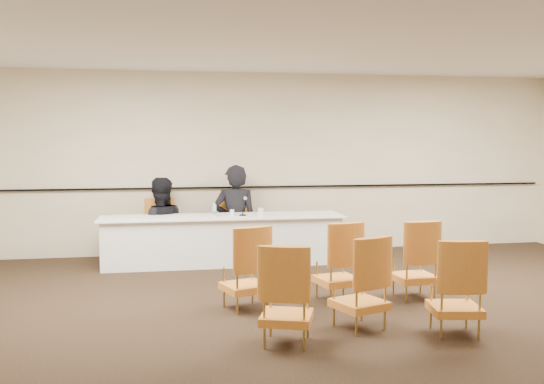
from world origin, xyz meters
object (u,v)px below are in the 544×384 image
Objects in this scene: drinking_glass at (232,213)px; panelist_main_chair at (235,227)px; aud_chair_back_mid at (359,282)px; aud_chair_back_right at (455,286)px; panelist_main at (235,225)px; aud_chair_front_mid at (338,261)px; panel_table at (223,240)px; aud_chair_front_left at (245,267)px; panelist_second at (160,232)px; water_bottle at (214,210)px; aud_chair_front_right at (414,259)px; microphone at (243,207)px; coffee_cup at (261,212)px; aud_chair_back_left at (287,293)px; panelist_second_chair at (160,229)px.

panelist_main_chair is at bearing 78.37° from drinking_glass.
aud_chair_back_mid and aud_chair_back_right have the same top height.
aud_chair_back_mid is at bearing -78.42° from panelist_main_chair.
panelist_main is 2.05× the size of aud_chair_front_mid.
aud_chair_front_mid reaches higher than panel_table.
aud_chair_front_left is at bearing 175.12° from aud_chair_front_mid.
panelist_second is (-1.21, 0.01, -0.08)m from panelist_main.
panelist_main_chair reaches higher than water_bottle.
panelist_second is at bearing 149.89° from panel_table.
aud_chair_back_mid reaches higher than drinking_glass.
panelist_main is at bearing 118.55° from aud_chair_front_right.
microphone is 0.30× the size of aud_chair_back_mid.
aud_chair_back_right is at bearing -68.64° from panelist_main_chair.
aud_chair_front_left and aud_chair_front_right have the same top height.
drinking_glass is at bearing -9.57° from panel_table.
aud_chair_front_left is 2.26m from aud_chair_back_right.
panelist_main is at bearing 112.51° from coffee_cup.
aud_chair_front_right is (0.94, -0.03, 0.00)m from aud_chair_front_mid.
panel_table is 3.87× the size of aud_chair_back_left.
aud_chair_front_mid is at bearing 75.98° from aud_chair_back_left.
panelist_main is 2.05× the size of aud_chair_back_left.
aud_chair_front_mid is at bearing -48.42° from microphone.
aud_chair_back_right is (0.78, -1.37, 0.00)m from aud_chair_front_mid.
water_bottle is 0.22× the size of aud_chair_front_mid.
water_bottle reaches higher than coffee_cup.
panelist_second reaches higher than aud_chair_front_left.
panelist_main reaches higher than aud_chair_back_right.
microphone is 4.04m from aud_chair_back_right.
panelist_second is at bearing 0.00° from panelist_second_chair.
aud_chair_front_mid and aud_chair_front_right have the same top height.
coffee_cup is at bearing 150.88° from panelist_second.
coffee_cup is (0.42, -0.15, 0.02)m from drinking_glass.
aud_chair_front_right is at bearing 92.83° from aud_chair_back_right.
coffee_cup is at bearing -25.50° from panelist_second_chair.
microphone is 0.30× the size of aud_chair_front_mid.
panelist_main is at bearing 67.25° from aud_chair_front_left.
aud_chair_front_mid reaches higher than drinking_glass.
drinking_glass is 0.11× the size of aud_chair_front_mid.
water_bottle is at bearing -172.54° from panel_table.
coffee_cup is at bearing 92.39° from aud_chair_front_mid.
water_bottle is 0.70m from coffee_cup.
panelist_second_chair is at bearing 7.70° from panelist_main.
panelist_second_chair is 1.00× the size of aud_chair_front_right.
aud_chair_front_left is at bearing 118.32° from aud_chair_back_mid.
panelist_second_chair is 5.15m from aud_chair_back_right.
aud_chair_back_left is (1.17, -4.29, 0.00)m from panelist_second_chair.
panelist_second is at bearing 180.00° from panelist_main_chair.
aud_chair_back_right is at bearing -61.52° from water_bottle.
aud_chair_back_left is (0.22, -1.22, 0.00)m from aud_chair_front_left.
water_bottle is 0.22× the size of aud_chair_back_mid.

